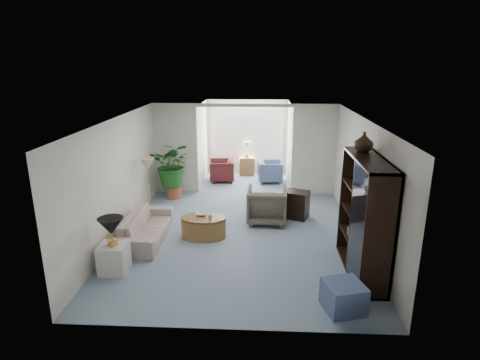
# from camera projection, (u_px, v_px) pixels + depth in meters

# --- Properties ---
(floor) EXTENTS (6.00, 6.00, 0.00)m
(floor) POSITION_uv_depth(u_px,v_px,m) (239.00, 238.00, 8.46)
(floor) COLOR #8BA3B7
(floor) RESTS_ON ground
(sunroom_floor) EXTENTS (2.60, 2.60, 0.00)m
(sunroom_floor) POSITION_uv_depth(u_px,v_px,m) (246.00, 181.00, 12.38)
(sunroom_floor) COLOR #8BA3B7
(sunroom_floor) RESTS_ON ground
(back_pier_left) EXTENTS (1.20, 0.12, 2.50)m
(back_pier_left) POSITION_uv_depth(u_px,v_px,m) (176.00, 149.00, 11.06)
(back_pier_left) COLOR silver
(back_pier_left) RESTS_ON ground
(back_pier_right) EXTENTS (1.20, 0.12, 2.50)m
(back_pier_right) POSITION_uv_depth(u_px,v_px,m) (314.00, 150.00, 10.88)
(back_pier_right) COLOR silver
(back_pier_right) RESTS_ON ground
(back_header) EXTENTS (2.60, 0.12, 0.10)m
(back_header) POSITION_uv_depth(u_px,v_px,m) (245.00, 105.00, 10.62)
(back_header) COLOR silver
(back_header) RESTS_ON back_pier_left
(window_pane) EXTENTS (2.20, 0.02, 1.50)m
(window_pane) POSITION_uv_depth(u_px,v_px,m) (247.00, 131.00, 13.01)
(window_pane) COLOR white
(window_blinds) EXTENTS (2.20, 0.02, 1.50)m
(window_blinds) POSITION_uv_depth(u_px,v_px,m) (247.00, 131.00, 12.98)
(window_blinds) COLOR white
(framed_picture) EXTENTS (0.04, 0.50, 0.40)m
(framed_picture) POSITION_uv_depth(u_px,v_px,m) (365.00, 163.00, 7.76)
(framed_picture) COLOR #C2B29B
(sofa) EXTENTS (0.77, 1.93, 0.56)m
(sofa) POSITION_uv_depth(u_px,v_px,m) (146.00, 227.00, 8.33)
(sofa) COLOR beige
(sofa) RESTS_ON ground
(end_table) EXTENTS (0.48, 0.48, 0.52)m
(end_table) POSITION_uv_depth(u_px,v_px,m) (114.00, 258.00, 7.05)
(end_table) COLOR silver
(end_table) RESTS_ON ground
(table_lamp) EXTENTS (0.44, 0.44, 0.30)m
(table_lamp) POSITION_uv_depth(u_px,v_px,m) (111.00, 226.00, 6.87)
(table_lamp) COLOR black
(table_lamp) RESTS_ON end_table
(floor_lamp) EXTENTS (0.36, 0.36, 0.28)m
(floor_lamp) POSITION_uv_depth(u_px,v_px,m) (147.00, 164.00, 9.45)
(floor_lamp) COLOR beige
(floor_lamp) RESTS_ON ground
(coffee_table) EXTENTS (0.99, 0.99, 0.45)m
(coffee_table) POSITION_uv_depth(u_px,v_px,m) (204.00, 227.00, 8.45)
(coffee_table) COLOR olive
(coffee_table) RESTS_ON ground
(coffee_bowl) EXTENTS (0.24, 0.24, 0.06)m
(coffee_bowl) POSITION_uv_depth(u_px,v_px,m) (202.00, 214.00, 8.47)
(coffee_bowl) COLOR beige
(coffee_bowl) RESTS_ON coffee_table
(coffee_cup) EXTENTS (0.10, 0.10, 0.09)m
(coffee_cup) POSITION_uv_depth(u_px,v_px,m) (210.00, 217.00, 8.27)
(coffee_cup) COLOR #BBB3A4
(coffee_cup) RESTS_ON coffee_table
(wingback_chair) EXTENTS (0.91, 0.94, 0.82)m
(wingback_chair) POSITION_uv_depth(u_px,v_px,m) (267.00, 205.00, 9.19)
(wingback_chair) COLOR #5A5347
(wingback_chair) RESTS_ON ground
(side_table_dark) EXTENTS (0.67, 0.61, 0.65)m
(side_table_dark) POSITION_uv_depth(u_px,v_px,m) (296.00, 205.00, 9.47)
(side_table_dark) COLOR black
(side_table_dark) RESTS_ON ground
(entertainment_cabinet) EXTENTS (0.50, 1.86, 2.07)m
(entertainment_cabinet) POSITION_uv_depth(u_px,v_px,m) (365.00, 217.00, 6.84)
(entertainment_cabinet) COLOR black
(entertainment_cabinet) RESTS_ON ground
(cabinet_urn) EXTENTS (0.33, 0.33, 0.35)m
(cabinet_urn) POSITION_uv_depth(u_px,v_px,m) (364.00, 142.00, 6.97)
(cabinet_urn) COLOR #301E10
(cabinet_urn) RESTS_ON entertainment_cabinet
(ottoman) EXTENTS (0.67, 0.67, 0.44)m
(ottoman) POSITION_uv_depth(u_px,v_px,m) (344.00, 297.00, 5.97)
(ottoman) COLOR slate
(ottoman) RESTS_ON ground
(plant_pot) EXTENTS (0.40, 0.40, 0.32)m
(plant_pot) POSITION_uv_depth(u_px,v_px,m) (174.00, 192.00, 10.90)
(plant_pot) COLOR #A95731
(plant_pot) RESTS_ON ground
(house_plant) EXTENTS (1.11, 0.96, 1.23)m
(house_plant) POSITION_uv_depth(u_px,v_px,m) (173.00, 164.00, 10.67)
(house_plant) COLOR #205D20
(house_plant) RESTS_ON plant_pot
(sunroom_chair_blue) EXTENTS (0.78, 0.76, 0.66)m
(sunroom_chair_blue) POSITION_uv_depth(u_px,v_px,m) (270.00, 171.00, 12.28)
(sunroom_chair_blue) COLOR slate
(sunroom_chair_blue) RESTS_ON ground
(sunroom_chair_maroon) EXTENTS (0.80, 0.78, 0.68)m
(sunroom_chair_maroon) POSITION_uv_depth(u_px,v_px,m) (222.00, 170.00, 12.35)
(sunroom_chair_maroon) COLOR #5C201F
(sunroom_chair_maroon) RESTS_ON ground
(sunroom_table) EXTENTS (0.51, 0.41, 0.59)m
(sunroom_table) POSITION_uv_depth(u_px,v_px,m) (247.00, 166.00, 13.04)
(sunroom_table) COLOR olive
(sunroom_table) RESTS_ON ground
(shelf_clutter) EXTENTS (0.30, 1.00, 1.06)m
(shelf_clutter) POSITION_uv_depth(u_px,v_px,m) (364.00, 227.00, 6.65)
(shelf_clutter) COLOR black
(shelf_clutter) RESTS_ON entertainment_cabinet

